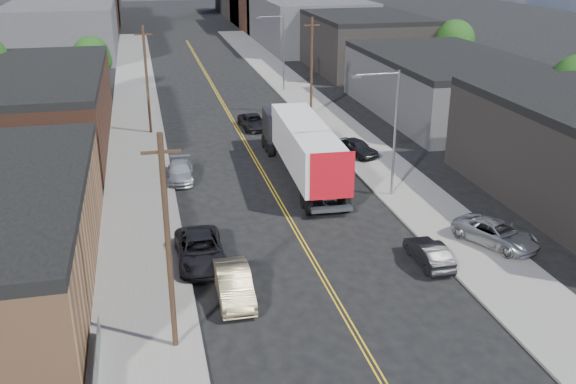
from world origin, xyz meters
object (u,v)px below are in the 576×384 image
semi_truck (300,143)px  car_left_b (234,285)px  car_ahead_truck (253,122)px  car_left_d (180,172)px  car_right_lot_a (496,233)px  car_right_lot_c (357,147)px  car_right_oncoming (429,253)px  car_left_c (200,250)px

semi_truck → car_left_b: 18.91m
car_left_b → car_ahead_truck: car_left_b is taller
semi_truck → car_left_d: (-9.12, 0.93, -1.90)m
car_right_lot_a → car_right_lot_c: (-2.53, 18.00, -0.01)m
car_right_lot_c → car_ahead_truck: bearing=101.1°
car_right_oncoming → car_right_lot_a: bearing=-165.9°
car_right_lot_a → semi_truck: bearing=92.6°
semi_truck → car_left_d: size_ratio=3.71×
car_left_b → car_right_oncoming: (11.19, 1.24, -0.11)m
car_left_d → car_right_lot_c: size_ratio=1.11×
car_right_oncoming → car_right_lot_a: (4.81, 1.16, 0.19)m
semi_truck → car_right_lot_c: bearing=31.9°
car_right_oncoming → car_ahead_truck: bearing=-80.5°
car_right_oncoming → car_left_d: bearing=-52.7°
car_left_c → car_right_oncoming: (12.46, -3.04, -0.11)m
car_left_b → car_right_lot_c: car_left_b is taller
car_left_b → car_ahead_truck: size_ratio=1.02×
semi_truck → car_ahead_truck: 14.04m
semi_truck → car_right_oncoming: (3.47, -15.93, -1.89)m
car_left_d → car_right_oncoming: size_ratio=1.12×
semi_truck → car_left_c: semi_truck is taller
car_left_b → car_ahead_truck: bearing=79.3°
car_left_b → car_right_oncoming: size_ratio=1.17×
car_left_d → car_left_b: bearing=-81.1°
car_right_lot_a → car_ahead_truck: bearing=81.6°
car_right_oncoming → car_right_lot_c: (2.28, 19.16, 0.18)m
car_left_c → car_left_d: car_left_c is taller
semi_truck → car_right_oncoming: semi_truck is taller
car_right_lot_a → car_ahead_truck: car_right_lot_a is taller
car_left_b → car_right_lot_a: (16.00, 2.40, 0.07)m
car_right_lot_c → car_ahead_truck: car_right_lot_c is taller
car_right_lot_c → car_left_d: bearing=166.6°
car_left_b → car_right_lot_c: size_ratio=1.16×
car_left_b → car_left_d: (-1.40, 18.11, -0.12)m
car_left_b → car_left_c: (-1.27, 4.29, -0.01)m
car_left_c → car_right_lot_c: size_ratio=1.36×
car_left_d → car_right_lot_a: 23.44m
car_right_lot_c → car_ahead_truck: (-6.97, 10.62, -0.20)m
semi_truck → car_left_d: semi_truck is taller
semi_truck → car_left_c: (-8.99, -12.89, -1.78)m
semi_truck → car_left_b: (-7.72, -17.17, -1.77)m
car_right_oncoming → car_ahead_truck: car_right_oncoming is taller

